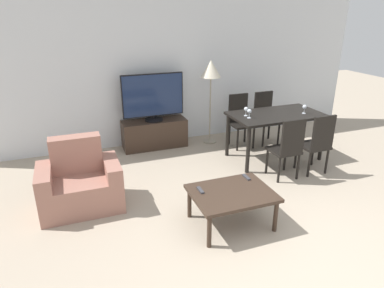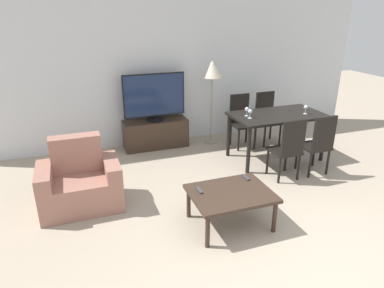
# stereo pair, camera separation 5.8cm
# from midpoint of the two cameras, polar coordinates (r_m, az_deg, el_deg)

# --- Properties ---
(ground_plane) EXTENTS (18.00, 18.00, 0.00)m
(ground_plane) POSITION_cam_midpoint_polar(r_m,az_deg,el_deg) (3.73, 18.14, -18.86)
(ground_plane) COLOR tan
(wall_back) EXTENTS (7.34, 0.06, 2.70)m
(wall_back) POSITION_cam_midpoint_polar(r_m,az_deg,el_deg) (6.36, -1.73, 12.51)
(wall_back) COLOR silver
(wall_back) RESTS_ON ground_plane
(armchair) EXTENTS (0.98, 0.66, 0.89)m
(armchair) POSITION_cam_midpoint_polar(r_m,az_deg,el_deg) (4.54, -17.77, -6.34)
(armchair) COLOR #9E6B5B
(armchair) RESTS_ON ground_plane
(tv_stand) EXTENTS (1.14, 0.42, 0.51)m
(tv_stand) POSITION_cam_midpoint_polar(r_m,az_deg,el_deg) (6.22, -5.81, 1.76)
(tv_stand) COLOR #38281E
(tv_stand) RESTS_ON ground_plane
(tv) EXTENTS (1.08, 0.32, 0.83)m
(tv) POSITION_cam_midpoint_polar(r_m,az_deg,el_deg) (6.03, -6.05, 7.79)
(tv) COLOR black
(tv) RESTS_ON tv_stand
(coffee_table) EXTENTS (0.92, 0.71, 0.43)m
(coffee_table) POSITION_cam_midpoint_polar(r_m,az_deg,el_deg) (3.96, 6.90, -8.53)
(coffee_table) COLOR #38281E
(coffee_table) RESTS_ON ground_plane
(dining_table) EXTENTS (1.49, 0.82, 0.77)m
(dining_table) POSITION_cam_midpoint_polar(r_m,az_deg,el_deg) (5.74, 14.26, 4.02)
(dining_table) COLOR black
(dining_table) RESTS_ON ground_plane
(dining_chair_near) EXTENTS (0.40, 0.40, 0.94)m
(dining_chair_near) POSITION_cam_midpoint_polar(r_m,az_deg,el_deg) (5.10, 16.04, -0.49)
(dining_chair_near) COLOR black
(dining_chair_near) RESTS_ON ground_plane
(dining_chair_far) EXTENTS (0.40, 0.40, 0.94)m
(dining_chair_far) POSITION_cam_midpoint_polar(r_m,az_deg,el_deg) (6.51, 12.57, 4.64)
(dining_chair_far) COLOR black
(dining_chair_far) RESTS_ON ground_plane
(dining_chair_near_right) EXTENTS (0.40, 0.40, 0.94)m
(dining_chair_near_right) POSITION_cam_midpoint_polar(r_m,az_deg,el_deg) (5.41, 20.58, 0.23)
(dining_chair_near_right) COLOR black
(dining_chair_near_right) RESTS_ON ground_plane
(dining_chair_far_left) EXTENTS (0.40, 0.40, 0.94)m
(dining_chair_far_left) POSITION_cam_midpoint_polar(r_m,az_deg,el_deg) (6.26, 8.48, 4.23)
(dining_chair_far_left) COLOR black
(dining_chair_far_left) RESTS_ON ground_plane
(floor_lamp) EXTENTS (0.36, 0.36, 1.53)m
(floor_lamp) POSITION_cam_midpoint_polar(r_m,az_deg,el_deg) (6.14, 3.66, 11.86)
(floor_lamp) COLOR gray
(floor_lamp) RESTS_ON ground_plane
(remote_primary) EXTENTS (0.04, 0.15, 0.02)m
(remote_primary) POSITION_cam_midpoint_polar(r_m,az_deg,el_deg) (4.26, 9.35, -5.53)
(remote_primary) COLOR #38383D
(remote_primary) RESTS_ON coffee_table
(remote_secondary) EXTENTS (0.04, 0.15, 0.02)m
(remote_secondary) POSITION_cam_midpoint_polar(r_m,az_deg,el_deg) (3.93, 1.65, -7.69)
(remote_secondary) COLOR #38383D
(remote_secondary) RESTS_ON coffee_table
(wine_glass_left) EXTENTS (0.07, 0.07, 0.15)m
(wine_glass_left) POSITION_cam_midpoint_polar(r_m,az_deg,el_deg) (5.48, 9.44, 5.64)
(wine_glass_left) COLOR silver
(wine_glass_left) RESTS_ON dining_table
(wine_glass_center) EXTENTS (0.07, 0.07, 0.15)m
(wine_glass_center) POSITION_cam_midpoint_polar(r_m,az_deg,el_deg) (5.37, 9.98, 5.27)
(wine_glass_center) COLOR silver
(wine_glass_center) RESTS_ON dining_table
(wine_glass_right) EXTENTS (0.07, 0.07, 0.15)m
(wine_glass_right) POSITION_cam_midpoint_polar(r_m,az_deg,el_deg) (5.82, 18.71, 5.73)
(wine_glass_right) COLOR silver
(wine_glass_right) RESTS_ON dining_table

